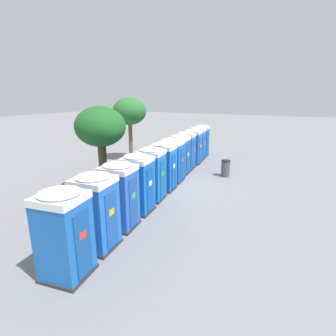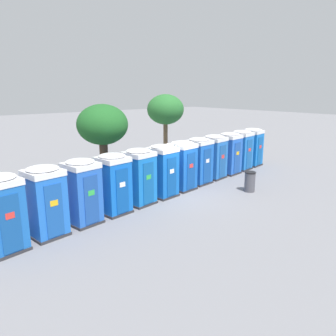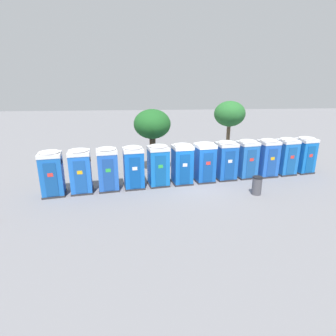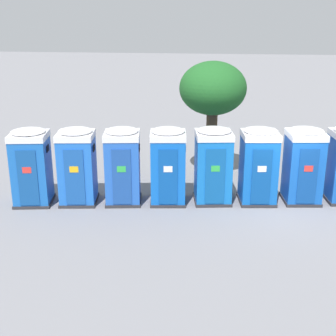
{
  "view_description": "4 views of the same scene",
  "coord_description": "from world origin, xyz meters",
  "px_view_note": "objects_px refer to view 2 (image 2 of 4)",
  "views": [
    {
      "loc": [
        -12.45,
        -6.08,
        4.85
      ],
      "look_at": [
        -0.04,
        0.49,
        0.98
      ],
      "focal_mm": 28.0,
      "sensor_mm": 36.0,
      "label": 1
    },
    {
      "loc": [
        -10.43,
        -11.41,
        5.07
      ],
      "look_at": [
        -0.4,
        0.44,
        1.33
      ],
      "focal_mm": 35.0,
      "sensor_mm": 36.0,
      "label": 2
    },
    {
      "loc": [
        -3.48,
        -14.9,
        5.68
      ],
      "look_at": [
        -1.69,
        0.26,
        1.05
      ],
      "focal_mm": 28.0,
      "sensor_mm": 36.0,
      "label": 3
    },
    {
      "loc": [
        -1.97,
        -14.53,
        6.06
      ],
      "look_at": [
        -3.76,
        -0.03,
        1.19
      ],
      "focal_mm": 50.0,
      "sensor_mm": 36.0,
      "label": 4
    }
  ],
  "objects_px": {
    "portapotty_2": "(82,191)",
    "portapotty_11": "(252,147)",
    "portapotty_7": "(199,160)",
    "trash_can": "(250,182)",
    "street_tree_1": "(103,126)",
    "portapotty_4": "(139,176)",
    "portapotty_6": "(182,165)",
    "portapotty_9": "(229,153)",
    "street_tree_0": "(165,110)",
    "portapotty_5": "(163,171)",
    "portapotty_1": "(45,201)",
    "portapotty_10": "(241,150)",
    "portapotty_8": "(214,156)",
    "portapotty_0": "(2,213)",
    "portapotty_3": "(113,183)"
  },
  "relations": [
    {
      "from": "portapotty_6",
      "to": "portapotty_4",
      "type": "bearing_deg",
      "value": -172.95
    },
    {
      "from": "portapotty_11",
      "to": "portapotty_9",
      "type": "bearing_deg",
      "value": -171.42
    },
    {
      "from": "portapotty_3",
      "to": "trash_can",
      "type": "bearing_deg",
      "value": -15.59
    },
    {
      "from": "portapotty_1",
      "to": "portapotty_11",
      "type": "relative_size",
      "value": 1.0
    },
    {
      "from": "portapotty_3",
      "to": "street_tree_1",
      "type": "bearing_deg",
      "value": 66.7
    },
    {
      "from": "portapotty_3",
      "to": "portapotty_8",
      "type": "xyz_separation_m",
      "value": [
        7.38,
        1.07,
        -0.0
      ]
    },
    {
      "from": "portapotty_3",
      "to": "portapotty_7",
      "type": "bearing_deg",
      "value": 8.29
    },
    {
      "from": "portapotty_7",
      "to": "trash_can",
      "type": "bearing_deg",
      "value": -72.02
    },
    {
      "from": "portapotty_2",
      "to": "portapotty_7",
      "type": "xyz_separation_m",
      "value": [
        7.38,
        1.05,
        -0.0
      ]
    },
    {
      "from": "portapotty_4",
      "to": "portapotty_9",
      "type": "height_order",
      "value": "same"
    },
    {
      "from": "portapotty_1",
      "to": "portapotty_11",
      "type": "bearing_deg",
      "value": 7.78
    },
    {
      "from": "portapotty_9",
      "to": "street_tree_0",
      "type": "distance_m",
      "value": 5.44
    },
    {
      "from": "portapotty_6",
      "to": "portapotty_11",
      "type": "distance_m",
      "value": 7.46
    },
    {
      "from": "portapotty_11",
      "to": "portapotty_6",
      "type": "bearing_deg",
      "value": -172.08
    },
    {
      "from": "portapotty_2",
      "to": "portapotty_11",
      "type": "height_order",
      "value": "same"
    },
    {
      "from": "portapotty_7",
      "to": "portapotty_11",
      "type": "bearing_deg",
      "value": 7.37
    },
    {
      "from": "portapotty_10",
      "to": "portapotty_5",
      "type": "bearing_deg",
      "value": -172.12
    },
    {
      "from": "portapotty_11",
      "to": "trash_can",
      "type": "xyz_separation_m",
      "value": [
        -5.02,
        -3.52,
        -0.76
      ]
    },
    {
      "from": "portapotty_3",
      "to": "portapotty_9",
      "type": "height_order",
      "value": "same"
    },
    {
      "from": "portapotty_3",
      "to": "portapotty_4",
      "type": "distance_m",
      "value": 1.49
    },
    {
      "from": "portapotty_0",
      "to": "street_tree_0",
      "type": "xyz_separation_m",
      "value": [
        12.19,
        6.58,
        2.41
      ]
    },
    {
      "from": "portapotty_5",
      "to": "portapotty_6",
      "type": "distance_m",
      "value": 1.49
    },
    {
      "from": "portapotty_10",
      "to": "street_tree_1",
      "type": "bearing_deg",
      "value": 169.66
    },
    {
      "from": "portapotty_7",
      "to": "trash_can",
      "type": "relative_size",
      "value": 2.47
    },
    {
      "from": "portapotty_9",
      "to": "portapotty_0",
      "type": "bearing_deg",
      "value": -172.18
    },
    {
      "from": "portapotty_1",
      "to": "street_tree_1",
      "type": "distance_m",
      "value": 5.85
    },
    {
      "from": "portapotty_8",
      "to": "portapotty_10",
      "type": "height_order",
      "value": "same"
    },
    {
      "from": "portapotty_10",
      "to": "trash_can",
      "type": "height_order",
      "value": "portapotty_10"
    },
    {
      "from": "portapotty_3",
      "to": "portapotty_10",
      "type": "relative_size",
      "value": 1.0
    },
    {
      "from": "portapotty_7",
      "to": "portapotty_10",
      "type": "relative_size",
      "value": 1.0
    },
    {
      "from": "portapotty_5",
      "to": "portapotty_11",
      "type": "distance_m",
      "value": 8.95
    },
    {
      "from": "portapotty_7",
      "to": "street_tree_0",
      "type": "distance_m",
      "value": 5.92
    },
    {
      "from": "portapotty_5",
      "to": "portapotty_6",
      "type": "height_order",
      "value": "same"
    },
    {
      "from": "portapotty_8",
      "to": "portapotty_7",
      "type": "bearing_deg",
      "value": -171.77
    },
    {
      "from": "portapotty_3",
      "to": "portapotty_5",
      "type": "relative_size",
      "value": 1.0
    },
    {
      "from": "portapotty_11",
      "to": "street_tree_1",
      "type": "height_order",
      "value": "street_tree_1"
    },
    {
      "from": "portapotty_4",
      "to": "street_tree_1",
      "type": "xyz_separation_m",
      "value": [
        -0.16,
        2.82,
        2.02
      ]
    },
    {
      "from": "portapotty_2",
      "to": "portapotty_4",
      "type": "distance_m",
      "value": 2.98
    },
    {
      "from": "portapotty_2",
      "to": "portapotty_7",
      "type": "distance_m",
      "value": 7.46
    },
    {
      "from": "portapotty_7",
      "to": "portapotty_11",
      "type": "distance_m",
      "value": 5.97
    },
    {
      "from": "portapotty_5",
      "to": "portapotty_9",
      "type": "xyz_separation_m",
      "value": [
        5.91,
        0.8,
        -0.0
      ]
    },
    {
      "from": "portapotty_5",
      "to": "portapotty_6",
      "type": "bearing_deg",
      "value": 8.42
    },
    {
      "from": "portapotty_6",
      "to": "street_tree_1",
      "type": "xyz_separation_m",
      "value": [
        -3.12,
        2.45,
        2.02
      ]
    },
    {
      "from": "portapotty_1",
      "to": "portapotty_6",
      "type": "bearing_deg",
      "value": 7.65
    },
    {
      "from": "portapotty_8",
      "to": "trash_can",
      "type": "height_order",
      "value": "portapotty_8"
    },
    {
      "from": "portapotty_1",
      "to": "portapotty_8",
      "type": "xyz_separation_m",
      "value": [
        10.34,
        1.47,
        -0.0
      ]
    },
    {
      "from": "portapotty_2",
      "to": "street_tree_1",
      "type": "height_order",
      "value": "street_tree_1"
    },
    {
      "from": "portapotty_0",
      "to": "portapotty_2",
      "type": "height_order",
      "value": "same"
    },
    {
      "from": "portapotty_4",
      "to": "street_tree_0",
      "type": "distance_m",
      "value": 8.83
    },
    {
      "from": "portapotty_0",
      "to": "portapotty_9",
      "type": "height_order",
      "value": "same"
    }
  ]
}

